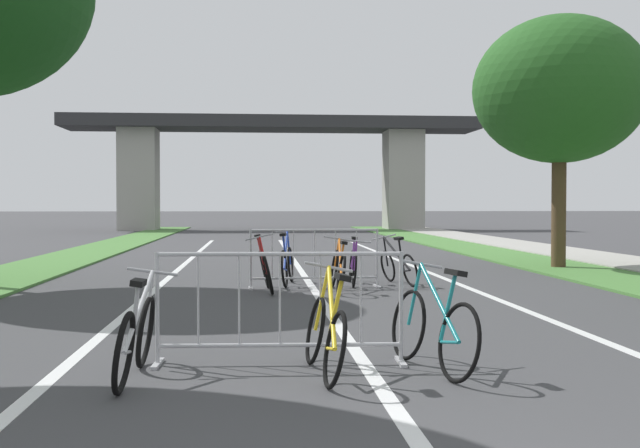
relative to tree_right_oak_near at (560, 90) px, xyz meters
The scene contains 18 objects.
grass_verge_left 13.91m from the tree_right_oak_near, 153.81° to the left, with size 2.01×50.67×0.05m, color #477A38.
grass_verge_right 7.14m from the tree_right_oak_near, 89.11° to the left, with size 2.01×50.67×0.05m, color #477A38.
sidewalk_path_right 7.47m from the tree_right_oak_near, 69.11° to the left, with size 2.29×50.67×0.08m, color #9E9B93.
lane_stripe_center 7.20m from the tree_right_oak_near, behind, with size 0.14×29.31×0.01m, color silver.
lane_stripe_right_lane 5.17m from the tree_right_oak_near, behind, with size 0.14×29.31×0.01m, color silver.
lane_stripe_left_lane 9.59m from the tree_right_oak_near, behind, with size 0.14×29.31×0.01m, color silver.
overpass_bridge 27.66m from the tree_right_oak_near, 102.37° to the left, with size 23.39×3.68×6.39m.
tree_right_oak_near is the anchor object (origin of this frame).
crowd_barrier_nearest 12.56m from the tree_right_oak_near, 123.88° to the right, with size 2.34×0.54×1.05m.
crowd_barrier_second 7.73m from the tree_right_oak_near, 149.07° to the right, with size 2.35×0.57×1.05m.
bicycle_red_0 8.72m from the tree_right_oak_near, 148.94° to the right, with size 0.48×1.70×1.02m.
bicycle_yellow_1 12.82m from the tree_right_oak_near, 121.07° to the right, with size 0.46×1.61×0.97m.
bicycle_black_2 6.47m from the tree_right_oak_near, 144.45° to the right, with size 0.72×1.60×0.92m.
bicycle_orange_3 7.81m from the tree_right_oak_near, 143.59° to the right, with size 0.55×1.78×0.93m.
bicycle_blue_4 7.93m from the tree_right_oak_near, 154.88° to the right, with size 0.44×1.69×1.02m.
bicycle_teal_5 12.25m from the tree_right_oak_near, 117.28° to the right, with size 0.54×1.67×0.97m.
bicycle_silver_6 13.72m from the tree_right_oak_near, 126.99° to the right, with size 0.46×1.67×0.93m.
bicycle_purple_7 7.05m from the tree_right_oak_near, 149.20° to the right, with size 0.52×1.64×0.88m.
Camera 1 is at (-1.02, -2.29, 1.50)m, focal length 43.33 mm.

